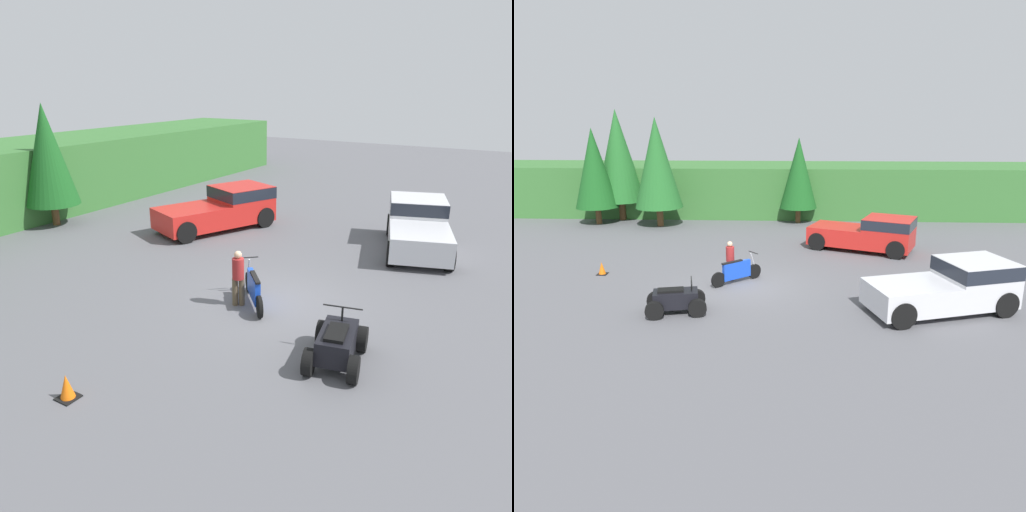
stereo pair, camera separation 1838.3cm
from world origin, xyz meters
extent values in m
plane|color=#5B5B60|center=(0.00, 0.00, 0.00)|extent=(80.00, 80.00, 0.00)
cylinder|color=brown|center=(2.19, 12.55, 0.48)|extent=(0.32, 0.32, 0.96)
cone|color=#19561E|center=(2.19, 12.55, 3.15)|extent=(2.35, 2.35, 4.38)
cube|color=red|center=(6.62, 5.39, 1.01)|extent=(2.95, 2.86, 1.53)
cube|color=#1E232D|center=(6.62, 5.39, 1.51)|extent=(2.98, 2.88, 0.49)
cube|color=red|center=(4.25, 6.38, 0.69)|extent=(3.42, 3.05, 0.90)
cylinder|color=black|center=(7.53, 6.08, 0.45)|extent=(0.94, 0.60, 0.90)
cylinder|color=black|center=(6.77, 4.27, 0.45)|extent=(0.94, 0.60, 0.90)
cylinder|color=black|center=(3.87, 7.60, 0.45)|extent=(0.94, 0.60, 0.90)
cylinder|color=black|center=(3.11, 5.79, 0.45)|extent=(0.94, 0.60, 0.90)
cube|color=silver|center=(8.27, -1.99, 1.01)|extent=(2.79, 2.70, 1.53)
cube|color=#1E232D|center=(8.27, -1.99, 1.51)|extent=(2.82, 2.73, 0.49)
cube|color=silver|center=(5.87, -2.73, 0.69)|extent=(3.27, 2.85, 0.90)
cylinder|color=black|center=(8.50, -0.89, 0.45)|extent=(0.94, 0.53, 0.90)
cylinder|color=black|center=(9.08, -2.76, 0.45)|extent=(0.94, 0.53, 0.90)
cylinder|color=black|center=(4.82, -2.03, 0.45)|extent=(0.94, 0.53, 0.90)
cylinder|color=black|center=(5.40, -3.90, 0.45)|extent=(0.94, 0.53, 0.90)
cylinder|color=black|center=(0.26, 1.03, 0.31)|extent=(0.53, 0.49, 0.62)
cylinder|color=black|center=(-1.09, -0.18, 0.31)|extent=(0.53, 0.49, 0.62)
cube|color=blue|center=(-0.42, 0.43, 0.54)|extent=(1.08, 0.99, 0.70)
cylinder|color=#B7B7BC|center=(0.22, 1.00, 0.73)|extent=(0.26, 0.24, 0.80)
cylinder|color=black|center=(0.22, 1.00, 1.14)|extent=(0.43, 0.47, 0.04)
cube|color=black|center=(-0.58, 0.28, 0.92)|extent=(0.81, 0.74, 0.06)
cylinder|color=black|center=(-1.57, -2.26, 0.31)|extent=(0.66, 0.35, 0.63)
cylinder|color=black|center=(-1.36, -3.23, 0.31)|extent=(0.66, 0.35, 0.63)
cylinder|color=black|center=(-2.97, -2.57, 0.31)|extent=(0.66, 0.35, 0.63)
cylinder|color=black|center=(-2.76, -3.53, 0.31)|extent=(0.66, 0.35, 0.63)
cube|color=black|center=(-2.17, -2.90, 0.52)|extent=(1.65, 1.08, 0.57)
cylinder|color=black|center=(-1.62, -2.78, 0.98)|extent=(0.06, 0.06, 0.35)
cylinder|color=black|center=(-1.62, -2.78, 1.15)|extent=(0.23, 0.92, 0.04)
cube|color=black|center=(-2.32, -2.93, 0.84)|extent=(0.95, 0.62, 0.08)
cylinder|color=brown|center=(-0.77, 0.84, 0.41)|extent=(0.24, 0.24, 0.82)
cylinder|color=brown|center=(-0.67, 0.68, 0.41)|extent=(0.24, 0.24, 0.82)
cylinder|color=maroon|center=(-0.72, 0.76, 1.13)|extent=(0.47, 0.47, 0.62)
sphere|color=tan|center=(-0.72, 0.76, 1.55)|extent=(0.31, 0.31, 0.22)
cube|color=black|center=(-6.35, 1.27, 0.01)|extent=(0.42, 0.42, 0.03)
cone|color=orange|center=(-6.35, 1.27, 0.28)|extent=(0.32, 0.32, 0.55)
camera|label=1|loc=(-11.80, -6.57, 6.18)|focal=35.00mm
camera|label=2|loc=(1.82, -18.91, 6.61)|focal=35.00mm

